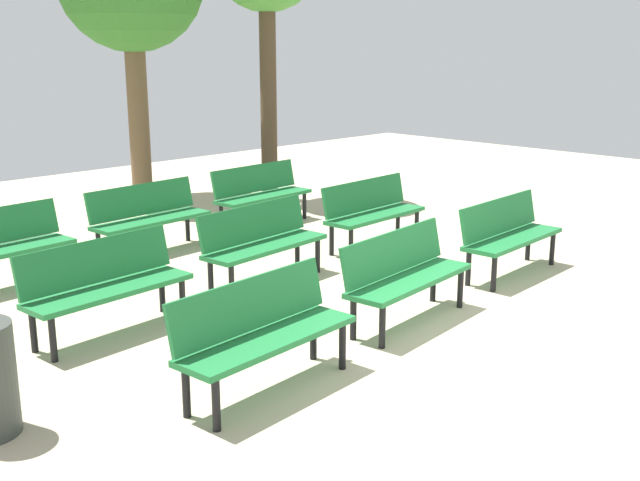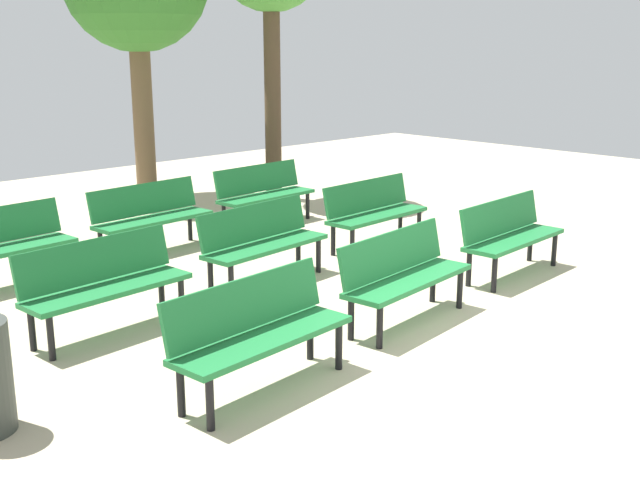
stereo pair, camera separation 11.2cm
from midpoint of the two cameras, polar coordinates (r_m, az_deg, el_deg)
name	(u,v)px [view 2 (the right image)]	position (r m, az deg, el deg)	size (l,w,h in m)	color
ground_plane	(558,364)	(6.99, 17.48, -8.63)	(24.00, 24.00, 0.00)	#BCAD8E
bench_r0_c0	(257,328)	(6.07, -4.07, -6.39)	(1.63, 0.60, 0.87)	#1E7238
bench_r0_c1	(403,272)	(7.53, 6.49, -2.28)	(1.64, 0.64, 0.87)	#1E7238
bench_r0_c2	(509,232)	(9.28, 14.00, 0.58)	(1.62, 0.56, 0.87)	#1E7238
bench_r1_c0	(104,280)	(7.48, -15.11, -2.82)	(1.63, 0.59, 0.87)	#1E7238
bench_r1_c1	(262,239)	(8.73, -3.92, 0.13)	(1.64, 0.62, 0.87)	#1E7238
bench_r1_c2	(374,209)	(10.28, 4.25, 2.30)	(1.62, 0.55, 0.87)	#1E7238
bench_r2_c1	(150,213)	(10.22, -12.01, 1.95)	(1.63, 0.59, 0.87)	#1E7238
bench_r2_c2	(263,191)	(11.54, -3.89, 3.65)	(1.62, 0.57, 0.87)	#1E7238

